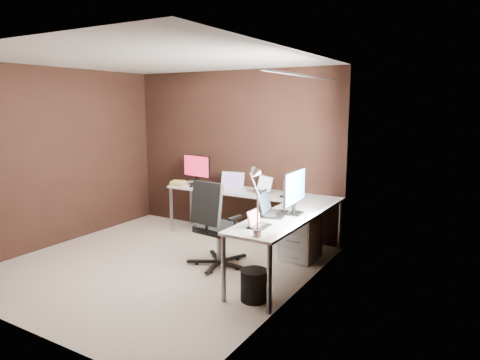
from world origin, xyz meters
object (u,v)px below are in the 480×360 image
object	(u,v)px
drawer_pedestal	(301,236)
monitor_left	(197,168)
office_chair	(217,241)
wastebasket	(254,285)
desk_lamp	(255,192)
laptop_white	(231,185)
laptop_black_big	(270,210)
laptop_black_small	(258,223)
book_stack	(178,183)
monitor_right	(295,189)
laptop_silver	(261,189)

from	to	relation	value
drawer_pedestal	monitor_left	size ratio (longest dim) A/B	1.11
office_chair	wastebasket	world-z (taller)	office_chair
desk_lamp	office_chair	xyz separation A→B (m)	(-0.89, 0.65, -0.83)
laptop_white	desk_lamp	distance (m)	2.31
laptop_black_big	office_chair	distance (m)	0.83
drawer_pedestal	laptop_black_small	xyz separation A→B (m)	(0.01, -1.21, 0.47)
laptop_black_big	wastebasket	world-z (taller)	laptop_black_big
desk_lamp	book_stack	bearing A→B (deg)	130.88
laptop_white	office_chair	distance (m)	1.35
monitor_left	laptop_black_big	size ratio (longest dim) A/B	1.18
laptop_black_small	desk_lamp	bearing A→B (deg)	-160.41
book_stack	drawer_pedestal	bearing A→B (deg)	-4.88
drawer_pedestal	monitor_right	xyz separation A→B (m)	(0.12, -0.52, 0.72)
drawer_pedestal	office_chair	size ratio (longest dim) A/B	0.55
laptop_silver	drawer_pedestal	bearing A→B (deg)	2.55
drawer_pedestal	laptop_white	bearing A→B (deg)	163.92
laptop_white	monitor_left	bearing A→B (deg)	169.16
drawer_pedestal	book_stack	distance (m)	2.22
laptop_black_big	wastebasket	size ratio (longest dim) A/B	1.41
laptop_silver	laptop_black_small	world-z (taller)	laptop_silver
laptop_silver	office_chair	xyz separation A→B (m)	(-0.00, -1.17, -0.46)
laptop_silver	desk_lamp	distance (m)	2.06
laptop_silver	desk_lamp	size ratio (longest dim) A/B	0.66
office_chair	book_stack	bearing A→B (deg)	150.88
drawer_pedestal	office_chair	distance (m)	1.11
monitor_right	book_stack	bearing A→B (deg)	69.88
monitor_right	office_chair	world-z (taller)	monitor_right
laptop_white	laptop_black_big	size ratio (longest dim) A/B	0.89
laptop_black_small	wastebasket	size ratio (longest dim) A/B	0.81
desk_lamp	laptop_white	bearing A→B (deg)	114.19
desk_lamp	laptop_black_small	bearing A→B (deg)	98.12
laptop_silver	laptop_black_small	distance (m)	1.78
drawer_pedestal	wastebasket	bearing A→B (deg)	-87.11
laptop_white	laptop_silver	distance (m)	0.51
drawer_pedestal	monitor_right	world-z (taller)	monitor_right
monitor_right	laptop_white	world-z (taller)	monitor_right
laptop_white	laptop_black_big	distance (m)	1.60
laptop_black_big	office_chair	bearing A→B (deg)	85.89
laptop_white	laptop_black_big	xyz separation A→B (m)	(1.19, -1.06, 0.00)
laptop_black_small	book_stack	world-z (taller)	laptop_black_small
laptop_black_big	office_chair	size ratio (longest dim) A/B	0.42
drawer_pedestal	laptop_black_big	bearing A→B (deg)	-98.78
laptop_white	book_stack	xyz separation A→B (m)	(-0.86, -0.19, -0.02)
monitor_left	desk_lamp	distance (m)	2.74
drawer_pedestal	book_stack	xyz separation A→B (m)	(-2.16, 0.18, 0.46)
monitor_right	book_stack	world-z (taller)	monitor_right
monitor_left	book_stack	distance (m)	0.37
laptop_black_big	office_chair	xyz separation A→B (m)	(-0.68, -0.10, -0.47)
monitor_left	laptop_black_big	xyz separation A→B (m)	(1.84, -1.07, -0.21)
monitor_right	laptop_black_big	size ratio (longest dim) A/B	1.38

